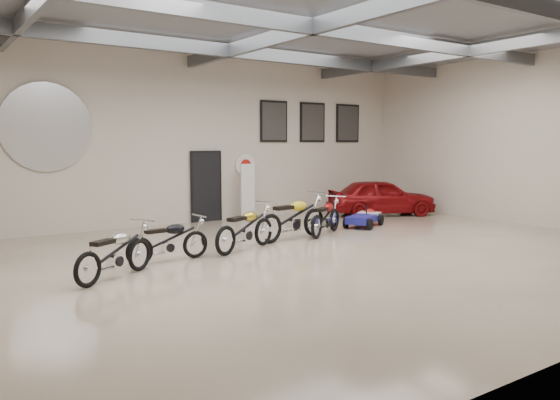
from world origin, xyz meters
TOP-DOWN VIEW (x-y plane):
  - floor at (0.00, 0.00)m, footprint 16.00×12.00m
  - ceiling at (0.00, 0.00)m, footprint 16.00×12.00m
  - back_wall at (0.00, 6.00)m, footprint 16.00×0.02m
  - right_wall at (8.00, 0.00)m, footprint 0.02×12.00m
  - ceiling_beams at (0.00, 0.00)m, footprint 15.80×11.80m
  - door at (0.50, 5.95)m, footprint 0.92×0.08m
  - logo_plaque at (-4.00, 5.95)m, footprint 2.30×0.06m
  - poster_left at (3.00, 5.96)m, footprint 1.05×0.08m
  - poster_mid at (4.60, 5.96)m, footprint 1.05×0.08m
  - poster_right at (6.20, 5.96)m, footprint 1.05×0.08m
  - oil_sign at (1.90, 5.95)m, footprint 0.72×0.10m
  - banner_stand at (1.72, 5.50)m, footprint 0.49×0.20m
  - motorcycle_silver at (-4.06, 0.44)m, footprint 1.91×1.47m
  - motorcycle_black at (-2.74, 1.20)m, footprint 1.80×0.66m
  - motorcycle_gold at (-0.84, 1.35)m, footprint 2.10×1.35m
  - motorcycle_yellow at (0.84, 1.86)m, footprint 2.31×1.08m
  - motorcycle_red at (1.97, 1.95)m, footprint 1.92×1.46m
  - go_kart at (3.88, 2.48)m, footprint 1.93×1.53m
  - vintage_car at (6.00, 4.00)m, footprint 2.77×3.82m

SIDE VIEW (x-z plane):
  - floor at x=0.00m, z-range -0.01..0.01m
  - go_kart at x=3.88m, z-range 0.00..0.64m
  - motorcycle_black at x=-2.74m, z-range 0.00..0.92m
  - motorcycle_silver at x=-4.06m, z-range 0.00..0.98m
  - motorcycle_red at x=1.97m, z-range 0.00..0.98m
  - motorcycle_gold at x=-0.84m, z-range 0.00..1.05m
  - motorcycle_yellow at x=0.84m, z-range 0.00..1.15m
  - vintage_car at x=6.00m, z-range 0.00..1.21m
  - banner_stand at x=1.72m, z-range 0.00..1.80m
  - door at x=0.50m, z-range 0.00..2.10m
  - oil_sign at x=1.90m, z-range 1.34..2.06m
  - back_wall at x=0.00m, z-range 0.00..5.00m
  - right_wall at x=8.00m, z-range 0.00..5.00m
  - logo_plaque at x=-4.00m, z-range 2.22..3.38m
  - poster_left at x=3.00m, z-range 2.42..3.78m
  - poster_mid at x=4.60m, z-range 2.42..3.78m
  - poster_right at x=6.20m, z-range 2.42..3.78m
  - ceiling_beams at x=0.00m, z-range 4.59..4.91m
  - ceiling at x=0.00m, z-range 5.00..5.00m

